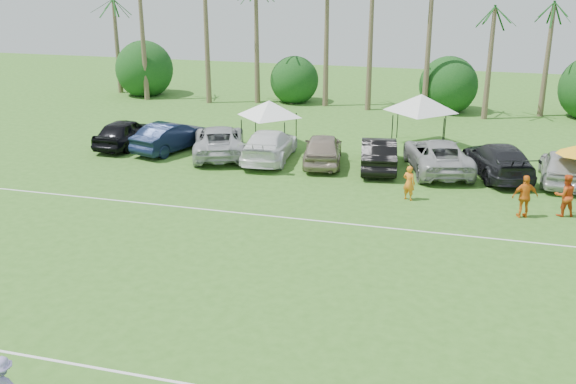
# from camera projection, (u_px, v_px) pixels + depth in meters

# --- Properties ---
(field_lines) EXTENTS (80.00, 12.10, 0.01)m
(field_lines) POSITION_uv_depth(u_px,v_px,m) (233.00, 278.00, 22.26)
(field_lines) COLOR white
(field_lines) RESTS_ON ground
(palm_tree_0) EXTENTS (2.40, 2.40, 8.90)m
(palm_tree_0) POSITION_uv_depth(u_px,v_px,m) (104.00, 3.00, 52.65)
(palm_tree_0) COLOR brown
(palm_tree_0) RESTS_ON ground
(palm_tree_4) EXTENTS (2.40, 2.40, 8.90)m
(palm_tree_4) POSITION_uv_depth(u_px,v_px,m) (317.00, 7.00, 48.12)
(palm_tree_4) COLOR brown
(palm_tree_4) RESTS_ON ground
(palm_tree_8) EXTENTS (2.40, 2.40, 8.90)m
(palm_tree_8) POSITION_uv_depth(u_px,v_px,m) (560.00, 10.00, 43.84)
(palm_tree_8) COLOR brown
(palm_tree_8) RESTS_ON ground
(bush_tree_0) EXTENTS (4.00, 4.00, 4.00)m
(bush_tree_0) POSITION_uv_depth(u_px,v_px,m) (148.00, 73.00, 54.67)
(bush_tree_0) COLOR brown
(bush_tree_0) RESTS_ON ground
(bush_tree_1) EXTENTS (4.00, 4.00, 4.00)m
(bush_tree_1) POSITION_uv_depth(u_px,v_px,m) (295.00, 79.00, 51.40)
(bush_tree_1) COLOR brown
(bush_tree_1) RESTS_ON ground
(bush_tree_2) EXTENTS (4.00, 4.00, 4.00)m
(bush_tree_2) POSITION_uv_depth(u_px,v_px,m) (448.00, 86.00, 48.38)
(bush_tree_2) COLOR brown
(bush_tree_2) RESTS_ON ground
(sideline_player_a) EXTENTS (0.71, 0.60, 1.64)m
(sideline_player_a) POSITION_uv_depth(u_px,v_px,m) (409.00, 183.00, 29.56)
(sideline_player_a) COLOR orange
(sideline_player_a) RESTS_ON ground
(sideline_player_b) EXTENTS (1.08, 0.95, 1.87)m
(sideline_player_b) POSITION_uv_depth(u_px,v_px,m) (565.00, 195.00, 27.60)
(sideline_player_b) COLOR #CF4717
(sideline_player_b) RESTS_ON ground
(sideline_player_c) EXTENTS (1.20, 0.77, 1.89)m
(sideline_player_c) POSITION_uv_depth(u_px,v_px,m) (525.00, 196.00, 27.42)
(sideline_player_c) COLOR orange
(sideline_player_c) RESTS_ON ground
(canopy_tent_left) EXTENTS (4.06, 4.06, 3.29)m
(canopy_tent_left) POSITION_uv_depth(u_px,v_px,m) (269.00, 101.00, 37.79)
(canopy_tent_left) COLOR black
(canopy_tent_left) RESTS_ON ground
(canopy_tent_right) EXTENTS (4.51, 4.51, 3.65)m
(canopy_tent_right) POSITION_uv_depth(u_px,v_px,m) (422.00, 94.00, 38.01)
(canopy_tent_right) COLOR black
(canopy_tent_right) RESTS_ON ground
(parked_car_0) EXTENTS (2.09, 5.06, 1.71)m
(parked_car_0) POSITION_uv_depth(u_px,v_px,m) (125.00, 133.00, 38.46)
(parked_car_0) COLOR black
(parked_car_0) RESTS_ON ground
(parked_car_1) EXTENTS (3.19, 5.50, 1.71)m
(parked_car_1) POSITION_uv_depth(u_px,v_px,m) (171.00, 136.00, 37.61)
(parked_car_1) COLOR #0F1932
(parked_car_1) RESTS_ON ground
(parked_car_2) EXTENTS (4.87, 6.78, 1.71)m
(parked_car_2) POSITION_uv_depth(u_px,v_px,m) (219.00, 141.00, 36.71)
(parked_car_2) COLOR #B0B2B5
(parked_car_2) RESTS_ON ground
(parked_car_3) EXTENTS (2.84, 6.07, 1.71)m
(parked_car_3) POSITION_uv_depth(u_px,v_px,m) (269.00, 145.00, 35.78)
(parked_car_3) COLOR white
(parked_car_3) RESTS_ON ground
(parked_car_4) EXTENTS (2.86, 5.31, 1.71)m
(parked_car_4) POSITION_uv_depth(u_px,v_px,m) (323.00, 149.00, 35.06)
(parked_car_4) COLOR gray
(parked_car_4) RESTS_ON ground
(parked_car_5) EXTENTS (2.58, 5.42, 1.71)m
(parked_car_5) POSITION_uv_depth(u_px,v_px,m) (378.00, 153.00, 34.19)
(parked_car_5) COLOR black
(parked_car_5) RESTS_ON ground
(parked_car_6) EXTENTS (4.36, 6.70, 1.71)m
(parked_car_6) POSITION_uv_depth(u_px,v_px,m) (437.00, 155.00, 33.83)
(parked_car_6) COLOR #A4A4A4
(parked_car_6) RESTS_ON ground
(parked_car_7) EXTENTS (4.03, 6.35, 1.71)m
(parked_car_7) POSITION_uv_depth(u_px,v_px,m) (498.00, 160.00, 33.03)
(parked_car_7) COLOR black
(parked_car_7) RESTS_ON ground
(parked_car_8) EXTENTS (2.32, 5.15, 1.71)m
(parked_car_8) POSITION_uv_depth(u_px,v_px,m) (562.00, 166.00, 31.93)
(parked_car_8) COLOR #BBBBBB
(parked_car_8) RESTS_ON ground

